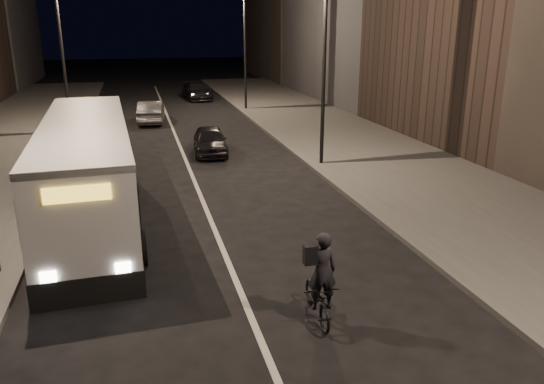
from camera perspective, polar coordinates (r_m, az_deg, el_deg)
ground at (r=11.01m, az=-1.55°, el=-14.95°), size 180.00×180.00×0.00m
sidewalk_right at (r=26.01m, az=9.87°, el=4.42°), size 7.00×70.00×0.16m
streetlight_right_mid at (r=22.30m, az=5.03°, el=16.15°), size 1.20×0.44×8.12m
streetlight_right_far at (r=37.77m, az=-3.36°, el=16.79°), size 1.20×0.44×8.12m
streetlight_left_far at (r=31.22m, az=-21.34°, el=15.49°), size 1.20×0.44×8.12m
city_bus at (r=17.39m, az=-19.19°, el=2.58°), size 3.13×11.65×3.11m
cyclist_on_bicycle at (r=11.17m, az=5.06°, el=-10.50°), size 0.71×1.78×2.02m
car_near at (r=25.37m, az=-6.68°, el=5.53°), size 1.84×3.89×1.29m
car_mid at (r=34.10m, az=-12.87°, el=8.41°), size 1.85×4.31×1.38m
car_far at (r=44.33m, az=-8.10°, el=10.72°), size 2.37×4.86×1.36m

